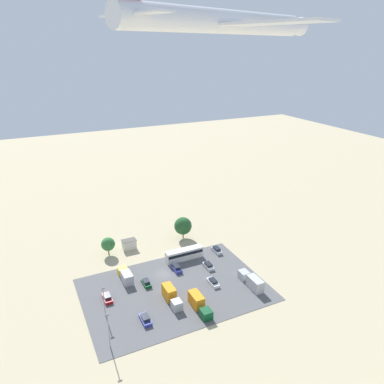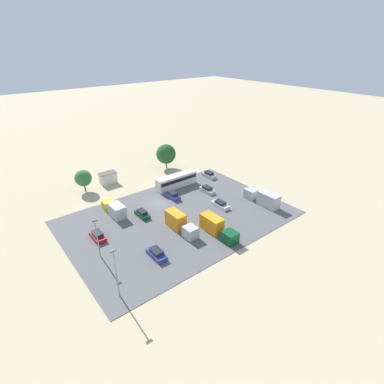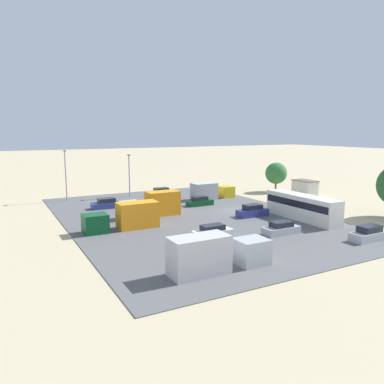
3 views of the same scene
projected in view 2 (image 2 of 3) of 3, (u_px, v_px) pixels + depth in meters
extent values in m
plane|color=tan|center=(159.00, 203.00, 70.93)|extent=(400.00, 400.00, 0.00)
cube|color=#565659|center=(179.00, 217.00, 65.36)|extent=(47.05, 32.31, 0.08)
cube|color=silver|center=(108.00, 178.00, 80.48)|extent=(4.20, 2.52, 2.86)
cube|color=#59514C|center=(107.00, 173.00, 79.80)|extent=(4.44, 2.76, 0.12)
cube|color=silver|center=(176.00, 181.00, 78.18)|extent=(11.55, 2.49, 3.29)
cube|color=black|center=(176.00, 179.00, 77.91)|extent=(11.08, 2.53, 0.92)
cube|color=#0C4723|center=(142.00, 215.00, 65.42)|extent=(1.75, 4.19, 0.84)
cube|color=#1E232D|center=(142.00, 212.00, 65.09)|extent=(1.47, 2.35, 0.62)
cube|color=#ADB2B7|center=(209.00, 175.00, 84.18)|extent=(1.76, 4.56, 0.93)
cube|color=#1E232D|center=(209.00, 173.00, 83.82)|extent=(1.48, 2.55, 0.68)
cube|color=navy|center=(173.00, 196.00, 72.88)|extent=(1.85, 4.43, 0.95)
cube|color=#1E232D|center=(173.00, 193.00, 72.51)|extent=(1.55, 2.48, 0.70)
cube|color=silver|center=(220.00, 205.00, 69.22)|extent=(1.73, 4.60, 0.81)
cube|color=#1E232D|center=(220.00, 202.00, 68.90)|extent=(1.45, 2.58, 0.59)
cube|color=#ADB2B7|center=(207.00, 190.00, 75.98)|extent=(1.82, 4.44, 0.85)
cube|color=#1E232D|center=(207.00, 188.00, 75.64)|extent=(1.53, 2.49, 0.62)
cube|color=navy|center=(157.00, 255.00, 53.17)|extent=(1.91, 4.51, 0.89)
cube|color=#1E232D|center=(156.00, 251.00, 52.83)|extent=(1.61, 2.53, 0.65)
cube|color=maroon|center=(98.00, 237.00, 58.05)|extent=(1.91, 4.46, 0.85)
cube|color=#1E232D|center=(97.00, 234.00, 57.71)|extent=(1.60, 2.50, 0.63)
cube|color=#0C4723|center=(230.00, 237.00, 56.76)|extent=(2.44, 2.75, 2.21)
cube|color=orange|center=(212.00, 223.00, 60.16)|extent=(2.44, 4.89, 3.16)
cube|color=gold|center=(109.00, 205.00, 68.18)|extent=(2.52, 2.37, 1.99)
cube|color=#B2B2B7|center=(117.00, 211.00, 64.87)|extent=(2.52, 4.21, 2.84)
cube|color=#ADB2B7|center=(251.00, 193.00, 72.83)|extent=(2.41, 2.83, 2.27)
cube|color=#B2B2B7|center=(269.00, 200.00, 68.89)|extent=(2.41, 5.02, 3.25)
cube|color=#ADB2B7|center=(190.00, 232.00, 58.08)|extent=(2.34, 2.57, 2.34)
cube|color=orange|center=(176.00, 220.00, 61.24)|extent=(2.34, 4.57, 3.35)
cylinder|color=brown|center=(85.00, 187.00, 76.24)|extent=(0.36, 0.36, 2.07)
sphere|color=#337038|center=(83.00, 178.00, 75.06)|extent=(4.18, 4.18, 4.18)
cylinder|color=brown|center=(166.00, 164.00, 90.05)|extent=(0.36, 0.36, 2.27)
sphere|color=#235128|center=(166.00, 154.00, 88.55)|extent=(5.81, 5.81, 5.81)
cylinder|color=gray|center=(117.00, 275.00, 43.38)|extent=(0.20, 0.20, 8.23)
cube|color=#4C4C51|center=(113.00, 251.00, 41.44)|extent=(0.90, 0.28, 0.20)
cylinder|color=gray|center=(98.00, 239.00, 51.83)|extent=(0.20, 0.20, 7.29)
cube|color=#4C4C51|center=(94.00, 221.00, 50.10)|extent=(0.90, 0.28, 0.20)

